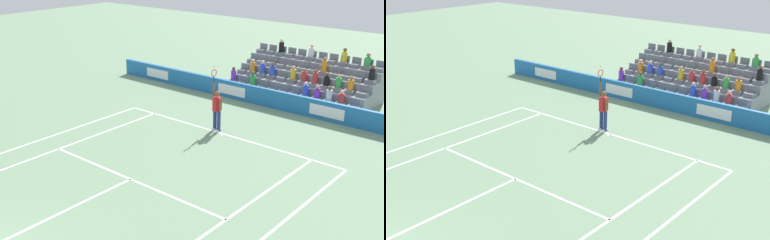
% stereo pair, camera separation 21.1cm
% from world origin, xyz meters
% --- Properties ---
extents(line_baseline, '(10.97, 0.10, 0.01)m').
position_xyz_m(line_baseline, '(0.00, -11.89, 0.00)').
color(line_baseline, white).
rests_on(line_baseline, ground).
extents(line_service, '(8.23, 0.10, 0.01)m').
position_xyz_m(line_service, '(0.00, -6.40, 0.00)').
color(line_service, white).
rests_on(line_service, ground).
extents(line_centre_service, '(0.10, 6.40, 0.01)m').
position_xyz_m(line_centre_service, '(0.00, -3.20, 0.00)').
color(line_centre_service, white).
rests_on(line_centre_service, ground).
extents(line_singles_sideline_left, '(0.10, 11.89, 0.01)m').
position_xyz_m(line_singles_sideline_left, '(4.12, -5.95, 0.00)').
color(line_singles_sideline_left, white).
rests_on(line_singles_sideline_left, ground).
extents(line_singles_sideline_right, '(0.10, 11.89, 0.01)m').
position_xyz_m(line_singles_sideline_right, '(-4.12, -5.95, 0.00)').
color(line_singles_sideline_right, white).
rests_on(line_singles_sideline_right, ground).
extents(line_doubles_sideline_left, '(0.10, 11.89, 0.01)m').
position_xyz_m(line_doubles_sideline_left, '(5.49, -5.95, 0.00)').
color(line_doubles_sideline_left, white).
rests_on(line_doubles_sideline_left, ground).
extents(line_centre_mark, '(0.10, 0.20, 0.01)m').
position_xyz_m(line_centre_mark, '(0.00, -11.79, 0.00)').
color(line_centre_mark, white).
rests_on(line_centre_mark, ground).
extents(sponsor_barrier, '(21.26, 0.22, 0.91)m').
position_xyz_m(sponsor_barrier, '(0.00, -16.27, 0.45)').
color(sponsor_barrier, '#1E66AD').
rests_on(sponsor_barrier, ground).
extents(tennis_player, '(0.52, 0.39, 2.85)m').
position_xyz_m(tennis_player, '(0.53, -12.07, 0.99)').
color(tennis_player, navy).
rests_on(tennis_player, ground).
extents(stadium_stand, '(7.44, 3.80, 2.62)m').
position_xyz_m(stadium_stand, '(-0.01, -19.20, 0.69)').
color(stadium_stand, gray).
rests_on(stadium_stand, ground).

